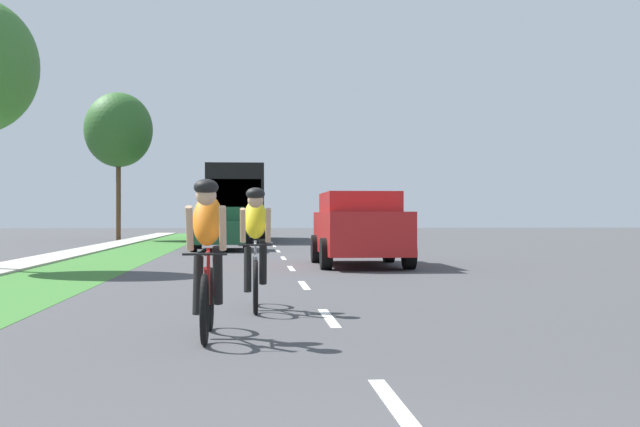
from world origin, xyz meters
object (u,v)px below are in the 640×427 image
cyclist_trailing (255,247)px  bus_black (237,200)px  street_tree_far (118,130)px  cyclist_lead (207,257)px  sedan_dark_green (221,228)px  pickup_silver (237,221)px  suv_red (359,227)px

cyclist_trailing → bus_black: (-0.75, 30.47, 1.17)m
bus_black → street_tree_far: street_tree_far is taller
cyclist_lead → sedan_dark_green: size_ratio=0.40×
sedan_dark_green → cyclist_trailing: bearing=-86.7°
cyclist_trailing → pickup_silver: pickup_silver is taller
pickup_silver → street_tree_far: street_tree_far is taller
cyclist_lead → street_tree_far: 34.55m
cyclist_trailing → street_tree_far: street_tree_far is taller
cyclist_trailing → suv_red: (2.59, 9.40, 0.14)m
street_tree_far → pickup_silver: bearing=71.2°
cyclist_lead → pickup_silver: pickup_silver is taller
cyclist_lead → pickup_silver: bearing=90.6°
pickup_silver → street_tree_far: 17.88m
suv_red → bus_black: 21.36m
sedan_dark_green → bus_black: bearing=88.3°
cyclist_lead → cyclist_trailing: size_ratio=1.00×
cyclist_lead → sedan_dark_green: (-0.61, 21.26, -0.04)m
cyclist_trailing → sedan_dark_green: size_ratio=0.40×
pickup_silver → cyclist_trailing: bearing=-88.7°
cyclist_lead → bus_black: bearing=90.5°
cyclist_trailing → bus_black: 30.50m
pickup_silver → street_tree_far: (-5.56, -16.34, 4.64)m
cyclist_lead → cyclist_trailing: same height
bus_black → street_tree_far: size_ratio=1.58×
cyclist_trailing → street_tree_far: 32.27m
cyclist_trailing → suv_red: bearing=74.6°
bus_black → pickup_silver: size_ratio=2.27×
bus_black → street_tree_far: 6.86m
cyclist_lead → street_tree_far: (-6.13, 33.68, 4.65)m
bus_black → street_tree_far: bearing=172.5°
cyclist_trailing → street_tree_far: size_ratio=0.23×
cyclist_lead → pickup_silver: (-0.56, 50.02, 0.02)m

